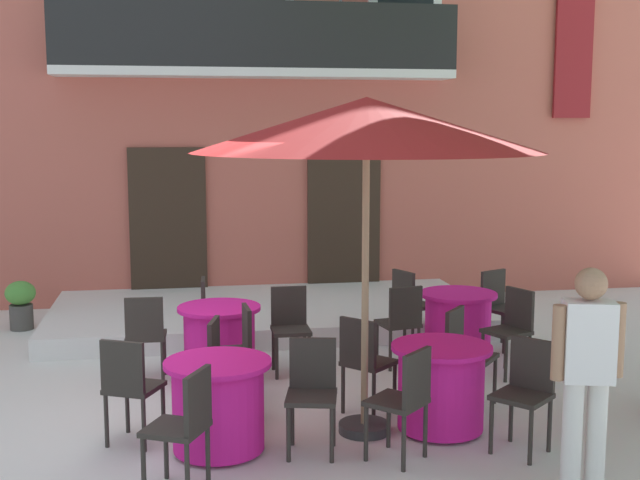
% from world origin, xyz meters
% --- Properties ---
extents(ground_plane, '(120.00, 120.00, 0.00)m').
position_xyz_m(ground_plane, '(0.00, 0.00, 0.00)').
color(ground_plane, silver).
extents(building_facade, '(13.00, 5.09, 7.50)m').
position_xyz_m(building_facade, '(0.78, 6.99, 3.75)').
color(building_facade, '#BC5B4C').
rests_on(building_facade, ground).
extents(entrance_step_platform, '(5.66, 2.76, 0.25)m').
position_xyz_m(entrance_step_platform, '(0.78, 3.62, 0.12)').
color(entrance_step_platform, silver).
rests_on(entrance_step_platform, ground).
extents(cafe_table_near_tree, '(0.86, 0.86, 0.76)m').
position_xyz_m(cafe_table_near_tree, '(-0.09, -0.65, 0.39)').
color(cafe_table_near_tree, '#DB1984').
rests_on(cafe_table_near_tree, ground).
extents(cafe_chair_near_tree_0, '(0.48, 0.48, 0.91)m').
position_xyz_m(cafe_chair_near_tree_0, '(0.02, 0.09, 0.53)').
color(cafe_chair_near_tree_0, '#2D2823').
rests_on(cafe_chair_near_tree_0, ground).
extents(cafe_chair_near_tree_1, '(0.53, 0.53, 0.91)m').
position_xyz_m(cafe_chair_near_tree_1, '(-0.79, -0.39, 0.53)').
color(cafe_chair_near_tree_1, '#2D2823').
rests_on(cafe_chair_near_tree_1, ground).
extents(cafe_chair_near_tree_2, '(0.54, 0.54, 0.91)m').
position_xyz_m(cafe_chair_near_tree_2, '(-0.36, -1.36, 0.53)').
color(cafe_chair_near_tree_2, '#2D2823').
rests_on(cafe_chair_near_tree_2, ground).
extents(cafe_chair_near_tree_3, '(0.48, 0.48, 0.91)m').
position_xyz_m(cafe_chair_near_tree_3, '(0.66, -0.74, 0.53)').
color(cafe_chair_near_tree_3, '#2D2823').
rests_on(cafe_chair_near_tree_3, ground).
extents(cafe_table_middle, '(0.86, 0.86, 0.76)m').
position_xyz_m(cafe_table_middle, '(1.82, -0.51, 0.39)').
color(cafe_table_middle, '#DB1984').
rests_on(cafe_table_middle, ground).
extents(cafe_chair_middle_0, '(0.57, 0.57, 0.91)m').
position_xyz_m(cafe_chair_middle_0, '(1.34, -1.09, 0.53)').
color(cafe_chair_middle_0, '#2D2823').
rests_on(cafe_chair_middle_0, ground).
extents(cafe_chair_middle_1, '(0.56, 0.56, 0.91)m').
position_xyz_m(cafe_chair_middle_1, '(2.36, -1.04, 0.53)').
color(cafe_chair_middle_1, '#2D2823').
rests_on(cafe_chair_middle_1, ground).
extents(cafe_chair_middle_2, '(0.56, 0.56, 0.91)m').
position_xyz_m(cafe_chair_middle_2, '(2.25, 0.10, 0.53)').
color(cafe_chair_middle_2, '#2D2823').
rests_on(cafe_chair_middle_2, ground).
extents(cafe_chair_middle_3, '(0.56, 0.56, 0.91)m').
position_xyz_m(cafe_chair_middle_3, '(1.26, -0.01, 0.53)').
color(cafe_chair_middle_3, '#2D2823').
rests_on(cafe_chair_middle_3, ground).
extents(cafe_table_front, '(0.86, 0.86, 0.76)m').
position_xyz_m(cafe_table_front, '(2.71, 1.58, 0.39)').
color(cafe_table_front, '#DB1984').
rests_on(cafe_table_front, ground).
extents(cafe_chair_front_0, '(0.53, 0.53, 0.91)m').
position_xyz_m(cafe_chair_front_0, '(2.33, 2.24, 0.53)').
color(cafe_chair_front_0, '#2D2823').
rests_on(cafe_chair_front_0, ground).
extents(cafe_chair_front_1, '(0.47, 0.47, 0.91)m').
position_xyz_m(cafe_chair_front_1, '(1.98, 1.36, 0.53)').
color(cafe_chair_front_1, '#2D2823').
rests_on(cafe_chair_front_1, ground).
extents(cafe_chair_front_2, '(0.52, 0.52, 0.91)m').
position_xyz_m(cafe_chair_front_2, '(3.07, 0.92, 0.53)').
color(cafe_chair_front_2, '#2D2823').
rests_on(cafe_chair_front_2, ground).
extents(cafe_chair_front_3, '(0.53, 0.53, 0.91)m').
position_xyz_m(cafe_chair_front_3, '(3.35, 1.97, 0.53)').
color(cafe_chair_front_3, '#2D2823').
rests_on(cafe_chair_front_3, ground).
extents(cafe_table_far_side, '(0.86, 0.86, 0.76)m').
position_xyz_m(cafe_table_far_side, '(0.02, 1.34, 0.39)').
color(cafe_table_far_side, '#DB1984').
rests_on(cafe_table_far_side, ground).
extents(cafe_chair_far_side_0, '(0.40, 0.40, 0.91)m').
position_xyz_m(cafe_chair_far_side_0, '(0.77, 1.40, 0.53)').
color(cafe_chair_far_side_0, '#2D2823').
rests_on(cafe_chair_far_side_0, ground).
extents(cafe_chair_far_side_1, '(0.42, 0.42, 0.91)m').
position_xyz_m(cafe_chair_far_side_1, '(-0.01, 2.09, 0.53)').
color(cafe_chair_far_side_1, '#2D2823').
rests_on(cafe_chair_far_side_1, ground).
extents(cafe_chair_far_side_2, '(0.42, 0.42, 0.91)m').
position_xyz_m(cafe_chair_far_side_2, '(-0.73, 1.29, 0.53)').
color(cafe_chair_far_side_2, '#2D2823').
rests_on(cafe_chair_far_side_2, ground).
extents(cafe_chair_far_side_3, '(0.42, 0.42, 0.91)m').
position_xyz_m(cafe_chair_far_side_3, '(0.15, 0.59, 0.53)').
color(cafe_chair_far_side_3, '#2D2823').
rests_on(cafe_chair_far_side_3, ground).
extents(cafe_umbrella, '(2.90, 2.90, 2.85)m').
position_xyz_m(cafe_umbrella, '(1.17, -0.44, 2.61)').
color(cafe_umbrella, '#997A56').
rests_on(cafe_umbrella, ground).
extents(ground_planter_left, '(0.38, 0.38, 0.63)m').
position_xyz_m(ground_planter_left, '(-2.40, 3.81, 0.36)').
color(ground_planter_left, '#47423D').
rests_on(ground_planter_left, ground).
extents(pedestrian_near_entrance, '(0.53, 0.30, 1.67)m').
position_xyz_m(pedestrian_near_entrance, '(2.38, -1.98, 0.94)').
color(pedestrian_near_entrance, silver).
rests_on(pedestrian_near_entrance, ground).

